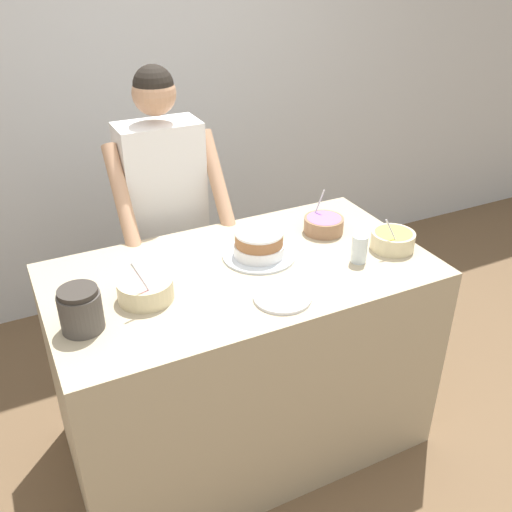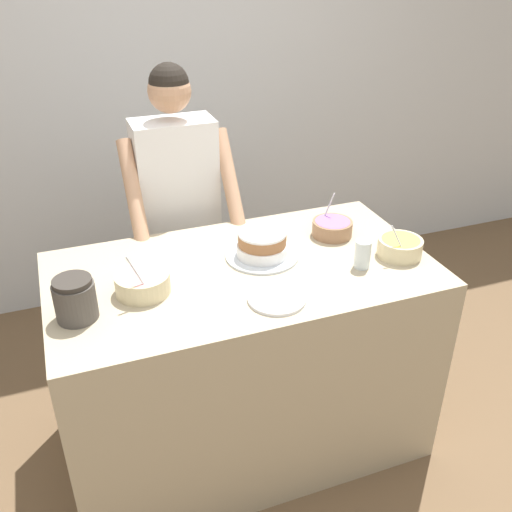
% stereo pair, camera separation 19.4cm
% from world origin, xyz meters
% --- Properties ---
extents(ground_plane, '(14.00, 14.00, 0.00)m').
position_xyz_m(ground_plane, '(0.00, 0.00, 0.00)').
color(ground_plane, brown).
extents(wall_back, '(10.00, 0.05, 2.60)m').
position_xyz_m(wall_back, '(0.00, 1.85, 1.30)').
color(wall_back, silver).
rests_on(wall_back, ground_plane).
extents(counter, '(1.48, 0.81, 0.89)m').
position_xyz_m(counter, '(0.00, 0.40, 0.45)').
color(counter, tan).
rests_on(counter, ground_plane).
extents(person_baker, '(0.50, 0.43, 1.55)m').
position_xyz_m(person_baker, '(-0.10, 1.03, 0.94)').
color(person_baker, '#2D2D38').
rests_on(person_baker, ground_plane).
extents(cake, '(0.29, 0.29, 0.11)m').
position_xyz_m(cake, '(0.10, 0.46, 0.94)').
color(cake, silver).
rests_on(cake, counter).
extents(frosting_bowl_purple, '(0.17, 0.17, 0.17)m').
position_xyz_m(frosting_bowl_purple, '(0.45, 0.53, 0.93)').
color(frosting_bowl_purple, '#936B4C').
rests_on(frosting_bowl_purple, counter).
extents(frosting_bowl_yellow, '(0.18, 0.18, 0.16)m').
position_xyz_m(frosting_bowl_yellow, '(0.62, 0.28, 0.93)').
color(frosting_bowl_yellow, beige).
rests_on(frosting_bowl_yellow, counter).
extents(frosting_bowl_pink, '(0.20, 0.20, 0.19)m').
position_xyz_m(frosting_bowl_pink, '(-0.39, 0.37, 0.93)').
color(frosting_bowl_pink, beige).
rests_on(frosting_bowl_pink, counter).
extents(drinking_glass, '(0.06, 0.06, 0.11)m').
position_xyz_m(drinking_glass, '(0.44, 0.25, 0.95)').
color(drinking_glass, silver).
rests_on(drinking_glass, counter).
extents(ceramic_plate, '(0.21, 0.21, 0.01)m').
position_xyz_m(ceramic_plate, '(0.04, 0.15, 0.90)').
color(ceramic_plate, silver).
rests_on(ceramic_plate, counter).
extents(stoneware_jar, '(0.14, 0.14, 0.15)m').
position_xyz_m(stoneware_jar, '(-0.62, 0.29, 0.96)').
color(stoneware_jar, '#4C4742').
rests_on(stoneware_jar, counter).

